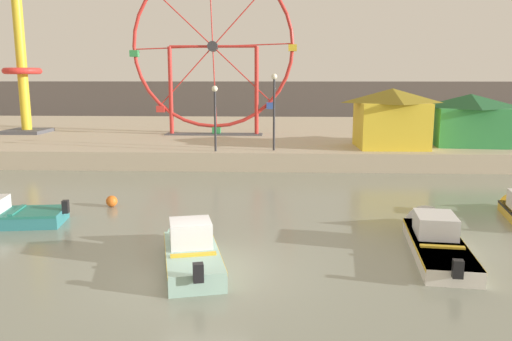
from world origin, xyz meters
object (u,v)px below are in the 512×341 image
(motorboat_white_red_stripe, at_px, (431,233))
(ferris_wheel_red_frame, at_px, (213,50))
(promenade_lamp_far, at_px, (215,108))
(drop_tower_yellow_tower, at_px, (22,71))
(mooring_buoy_orange, at_px, (112,201))
(promenade_lamp_near, at_px, (274,101))
(carnival_booth_green_kiosk, at_px, (469,119))
(motorboat_seafoam, at_px, (190,246))
(carnival_booth_yellow_awning, at_px, (391,117))

(motorboat_white_red_stripe, bearing_deg, ferris_wheel_red_frame, 31.33)
(motorboat_white_red_stripe, bearing_deg, promenade_lamp_far, 40.51)
(drop_tower_yellow_tower, height_order, mooring_buoy_orange, drop_tower_yellow_tower)
(ferris_wheel_red_frame, xyz_separation_m, promenade_lamp_near, (4.26, -7.44, -3.09))
(ferris_wheel_red_frame, distance_m, promenade_lamp_near, 9.11)
(carnival_booth_green_kiosk, bearing_deg, promenade_lamp_far, -163.20)
(motorboat_seafoam, relative_size, promenade_lamp_near, 1.14)
(drop_tower_yellow_tower, bearing_deg, motorboat_seafoam, -54.71)
(promenade_lamp_near, distance_m, mooring_buoy_orange, 11.24)
(motorboat_white_red_stripe, bearing_deg, mooring_buoy_orange, 77.60)
(drop_tower_yellow_tower, bearing_deg, carnival_booth_green_kiosk, -10.51)
(carnival_booth_yellow_awning, bearing_deg, drop_tower_yellow_tower, 163.78)
(carnival_booth_yellow_awning, distance_m, promenade_lamp_near, 6.84)
(motorboat_seafoam, height_order, carnival_booth_yellow_awning, carnival_booth_yellow_awning)
(promenade_lamp_near, bearing_deg, motorboat_white_red_stripe, -68.42)
(drop_tower_yellow_tower, xyz_separation_m, promenade_lamp_far, (14.72, -8.49, -2.05))
(motorboat_seafoam, relative_size, drop_tower_yellow_tower, 0.43)
(promenade_lamp_far, bearing_deg, carnival_booth_yellow_awning, 11.48)
(ferris_wheel_red_frame, height_order, mooring_buoy_orange, ferris_wheel_red_frame)
(drop_tower_yellow_tower, bearing_deg, carnival_booth_yellow_awning, -14.88)
(motorboat_seafoam, xyz_separation_m, motorboat_white_red_stripe, (7.08, 1.72, -0.06))
(carnival_booth_yellow_awning, height_order, mooring_buoy_orange, carnival_booth_yellow_awning)
(drop_tower_yellow_tower, distance_m, carnival_booth_yellow_awning, 25.47)
(ferris_wheel_red_frame, relative_size, mooring_buoy_orange, 26.13)
(motorboat_white_red_stripe, distance_m, drop_tower_yellow_tower, 31.13)
(mooring_buoy_orange, bearing_deg, drop_tower_yellow_tower, 124.98)
(motorboat_seafoam, distance_m, promenade_lamp_near, 14.81)
(motorboat_white_red_stripe, xyz_separation_m, promenade_lamp_far, (-8.11, 12.05, 3.04))
(ferris_wheel_red_frame, height_order, carnival_booth_green_kiosk, ferris_wheel_red_frame)
(promenade_lamp_far, distance_m, mooring_buoy_orange, 9.30)
(carnival_booth_yellow_awning, xyz_separation_m, promenade_lamp_near, (-6.61, -1.48, 0.96))
(motorboat_white_red_stripe, relative_size, promenade_lamp_near, 1.49)
(promenade_lamp_far, xyz_separation_m, mooring_buoy_orange, (-3.03, -8.22, -3.12))
(motorboat_seafoam, relative_size, motorboat_white_red_stripe, 0.77)
(drop_tower_yellow_tower, bearing_deg, mooring_buoy_orange, -55.02)
(carnival_booth_green_kiosk, xyz_separation_m, promenade_lamp_near, (-11.35, -2.56, 1.13))
(carnival_booth_yellow_awning, bearing_deg, motorboat_white_red_stripe, -98.03)
(promenade_lamp_far, height_order, mooring_buoy_orange, promenade_lamp_far)
(promenade_lamp_near, bearing_deg, motorboat_seafoam, -98.44)
(motorboat_white_red_stripe, relative_size, mooring_buoy_orange, 13.99)
(carnival_booth_yellow_awning, bearing_deg, carnival_booth_green_kiosk, 11.52)
(motorboat_seafoam, relative_size, carnival_booth_yellow_awning, 1.13)
(promenade_lamp_far, bearing_deg, mooring_buoy_orange, -110.25)
(drop_tower_yellow_tower, xyz_separation_m, carnival_booth_green_kiosk, (29.23, -5.42, -2.82))
(motorboat_white_red_stripe, distance_m, carnival_booth_yellow_awning, 14.34)
(promenade_lamp_near, height_order, promenade_lamp_far, promenade_lamp_near)
(ferris_wheel_red_frame, bearing_deg, promenade_lamp_far, -82.01)
(carnival_booth_yellow_awning, distance_m, mooring_buoy_orange, 16.55)
(carnival_booth_yellow_awning, xyz_separation_m, mooring_buoy_orange, (-12.79, -10.20, -2.52))
(carnival_booth_green_kiosk, relative_size, promenade_lamp_near, 1.11)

